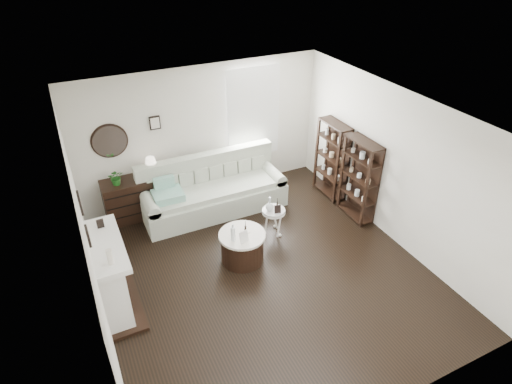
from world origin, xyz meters
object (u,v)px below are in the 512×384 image
dresser (137,198)px  drum_table (242,247)px  sofa (213,193)px  pedestal_table (274,212)px

dresser → drum_table: (1.29, -2.07, -0.13)m
sofa → dresser: size_ratio=2.28×
dresser → drum_table: bearing=-58.1°
dresser → drum_table: size_ratio=1.57×
drum_table → pedestal_table: (0.82, 0.43, 0.20)m
sofa → pedestal_table: size_ratio=5.42×
drum_table → dresser: bearing=121.9°
sofa → dresser: 1.45m
sofa → dresser: bearing=164.7°
sofa → drum_table: sofa is taller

